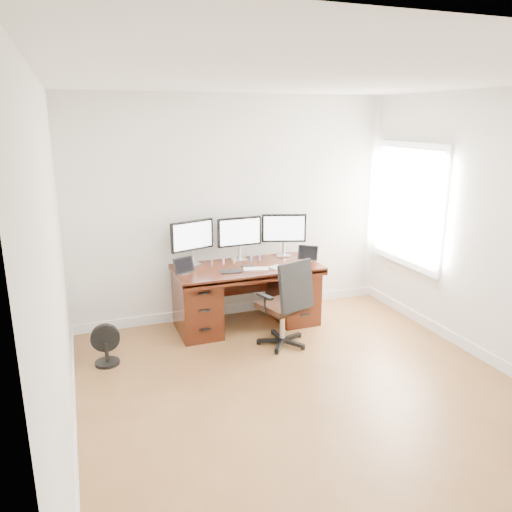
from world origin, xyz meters
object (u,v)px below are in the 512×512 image
object	(u,v)px
office_chair	(285,318)
keyboard	(256,269)
monitor_center	(240,233)
desk	(246,293)
floor_fan	(106,345)

from	to	relation	value
office_chair	keyboard	size ratio (longest dim) A/B	3.46
office_chair	monitor_center	size ratio (longest dim) A/B	1.79
desk	monitor_center	world-z (taller)	monitor_center
office_chair	floor_fan	world-z (taller)	office_chair
desk	monitor_center	xyz separation A→B (m)	(0.00, 0.24, 0.68)
monitor_center	keyboard	world-z (taller)	monitor_center
monitor_center	keyboard	bearing A→B (deg)	-86.07
office_chair	desk	bearing A→B (deg)	88.57
floor_fan	monitor_center	size ratio (longest dim) A/B	0.77
monitor_center	office_chair	bearing A→B (deg)	-79.89
desk	keyboard	distance (m)	0.41
floor_fan	monitor_center	world-z (taller)	monitor_center
keyboard	desk	bearing A→B (deg)	119.32
keyboard	office_chair	bearing A→B (deg)	-56.86
desk	floor_fan	xyz separation A→B (m)	(-1.66, -0.46, -0.20)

